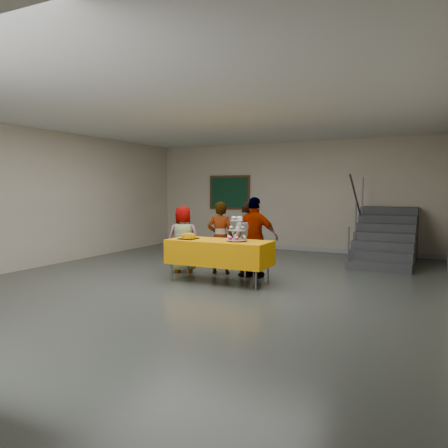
% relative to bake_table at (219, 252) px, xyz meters
% --- Properties ---
extents(room_shell, '(10.00, 10.04, 3.02)m').
position_rel_bake_table_xyz_m(room_shell, '(-0.24, -0.29, 1.57)').
color(room_shell, '#4C514C').
rests_on(room_shell, ground).
extents(bake_table, '(1.88, 0.78, 0.77)m').
position_rel_bake_table_xyz_m(bake_table, '(0.00, 0.00, 0.00)').
color(bake_table, '#595960').
rests_on(bake_table, ground).
extents(cupcake_stand, '(0.38, 0.38, 0.44)m').
position_rel_bake_table_xyz_m(cupcake_stand, '(0.36, -0.01, 0.39)').
color(cupcake_stand, silver).
rests_on(cupcake_stand, bake_table).
extents(bear_cake, '(0.32, 0.36, 0.12)m').
position_rel_bake_table_xyz_m(bear_cake, '(-0.59, -0.10, 0.27)').
color(bear_cake, black).
rests_on(bear_cake, bake_table).
extents(schoolchild_a, '(0.78, 0.65, 1.36)m').
position_rel_bake_table_xyz_m(schoolchild_a, '(-1.10, 0.55, 0.12)').
color(schoolchild_a, slate).
rests_on(schoolchild_a, ground).
extents(schoolchild_b, '(0.61, 0.48, 1.45)m').
position_rel_bake_table_xyz_m(schoolchild_b, '(-0.35, 0.75, 0.17)').
color(schoolchild_b, slate).
rests_on(schoolchild_b, ground).
extents(schoolchild_c, '(0.71, 0.55, 1.44)m').
position_rel_bake_table_xyz_m(schoolchild_c, '(0.24, 0.75, 0.16)').
color(schoolchild_c, slate).
rests_on(schoolchild_c, ground).
extents(schoolchild_d, '(0.93, 0.45, 1.54)m').
position_rel_bake_table_xyz_m(schoolchild_d, '(0.42, 0.68, 0.22)').
color(schoolchild_d, slate).
rests_on(schoolchild_d, ground).
extents(staircase, '(1.30, 2.40, 2.04)m').
position_rel_bake_table_xyz_m(staircase, '(2.46, 3.82, -0.07)').
color(staircase, '#424447').
rests_on(staircase, ground).
extents(noticeboard, '(1.30, 0.05, 1.00)m').
position_rel_bake_table_xyz_m(noticeboard, '(-2.02, 4.66, 1.04)').
color(noticeboard, '#472B16').
rests_on(noticeboard, ground).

